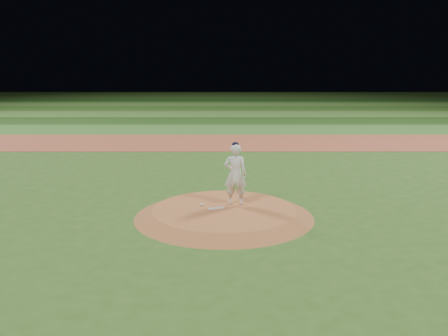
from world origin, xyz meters
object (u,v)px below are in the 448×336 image
object	(u,v)px
pitchers_mound	(224,213)
pitching_rubber	(216,208)
rosin_bag	(202,205)
pitcher_on_mound	(235,174)

from	to	relation	value
pitchers_mound	pitching_rubber	size ratio (longest dim) A/B	10.40
rosin_bag	pitcher_on_mound	distance (m)	1.42
rosin_bag	pitcher_on_mound	bearing A→B (deg)	7.06
pitching_rubber	pitchers_mound	bearing A→B (deg)	-27.68
pitchers_mound	pitcher_on_mound	xyz separation A→B (m)	(0.35, 0.48, 1.11)
rosin_bag	pitcher_on_mound	world-z (taller)	pitcher_on_mound
pitchers_mound	pitching_rubber	distance (m)	0.28
pitchers_mound	rosin_bag	world-z (taller)	rosin_bag
pitchers_mound	pitching_rubber	world-z (taller)	pitching_rubber
pitchers_mound	pitching_rubber	bearing A→B (deg)	173.90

